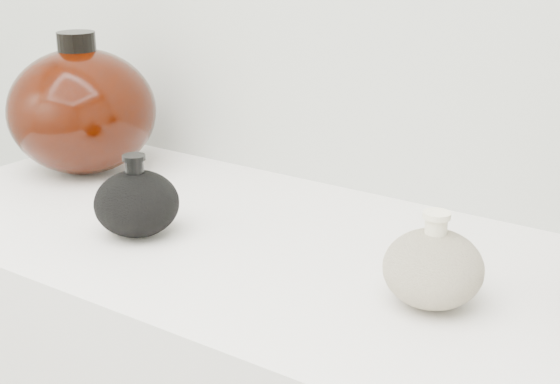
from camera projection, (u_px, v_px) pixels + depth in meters
The scene contains 3 objects.
black_gourd_vase at pixel (137, 203), 1.04m from camera, with size 0.15×0.15×0.11m.
cream_gourd_vase at pixel (433, 268), 0.85m from camera, with size 0.14×0.14×0.11m.
left_round_pot at pixel (82, 110), 1.29m from camera, with size 0.32×0.32×0.23m.
Camera 1 is at (0.52, 0.18, 1.31)m, focal length 50.00 mm.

